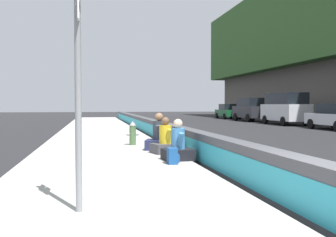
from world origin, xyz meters
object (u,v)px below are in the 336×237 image
Objects in this scene: route_sign_post at (78,62)px; backpack at (173,156)px; parked_car_fourth at (336,117)px; seated_person_foreground at (178,147)px; fire_hydrant at (133,133)px; parked_car_farther at (228,111)px; parked_car_midline at (285,108)px; seated_person_rear at (159,138)px; seated_person_middle at (165,142)px; parked_car_far at (251,109)px.

route_sign_post is 9.00× the size of backpack.
seated_person_foreground is at bearing 131.10° from parked_car_fourth.
fire_hydrant is 30.03m from parked_car_farther.
parked_car_fourth is 6.36m from parked_car_midline.
seated_person_middle is at bearing -177.75° from seated_person_rear.
parked_car_farther is (6.51, -0.14, -0.32)m from parked_car_far.
route_sign_post is at bearing 145.17° from parked_car_midline.
parked_car_far reaches higher than fire_hydrant.
seated_person_foreground is at bearing -177.54° from seated_person_middle.
seated_person_rear is 2.99m from backpack.
seated_person_middle is (1.43, 0.06, 0.00)m from seated_person_foreground.
seated_person_foreground is 21.99m from parked_car_midline.
parked_car_far is (12.69, 0.21, 0.32)m from parked_car_fourth.
backpack is (-4.56, -0.52, -0.25)m from fire_hydrant.
backpack is at bearing -29.56° from route_sign_post.
parked_car_far is (22.65, -12.91, 0.70)m from seated_person_middle.
route_sign_post is 0.70× the size of parked_car_midline.
route_sign_post is 8.64m from fire_hydrant.
seated_person_middle is at bearing 155.90° from parked_car_farther.
parked_car_midline is 1.13× the size of parked_car_farther.
parked_car_midline is at bearing -179.99° from parked_car_farther.
parked_car_midline is (22.14, -15.41, -0.86)m from route_sign_post.
parked_car_far reaches higher than parked_car_farther.
route_sign_post reaches higher than fire_hydrant.
route_sign_post reaches higher than seated_person_rear.
seated_person_rear reaches higher than backpack.
parked_car_fourth is at bearing -55.47° from seated_person_rear.
parked_car_farther is at bearing -24.10° from seated_person_middle.
seated_person_foreground is at bearing 143.78° from parked_car_midline.
route_sign_post reaches higher than parked_car_farther.
route_sign_post is 0.75× the size of parked_car_far.
route_sign_post reaches higher than parked_car_far.
seated_person_middle is 0.24× the size of parked_car_farther.
parked_car_fourth is at bearing -179.06° from parked_car_far.
seated_person_middle is at bearing -22.00° from route_sign_post.
seated_person_rear is at bearing -3.57° from backpack.
fire_hydrant is 15.75m from parked_car_fourth.
parked_car_midline reaches higher than seated_person_foreground.
parked_car_fourth reaches higher than seated_person_foreground.
seated_person_foreground is at bearing -23.85° from backpack.
backpack is at bearing 176.43° from seated_person_rear.
parked_car_farther reaches higher than seated_person_rear.
fire_hydrant is 24.36m from parked_car_far.
parked_car_midline is 1.07× the size of parked_car_far.
parked_car_fourth is at bearing -44.40° from route_sign_post.
parked_car_fourth reaches higher than fire_hydrant.
seated_person_foreground is 1.43m from seated_person_middle.
seated_person_rear is (2.34, 0.10, 0.04)m from seated_person_foreground.
fire_hydrant is at bearing 16.70° from seated_person_middle.
parked_car_farther is (35.01, -15.41, -1.35)m from route_sign_post.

